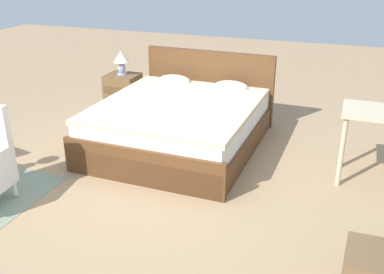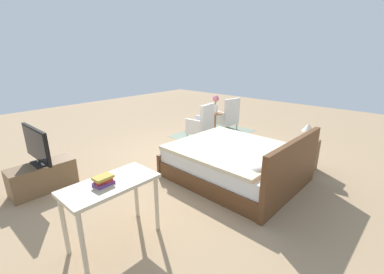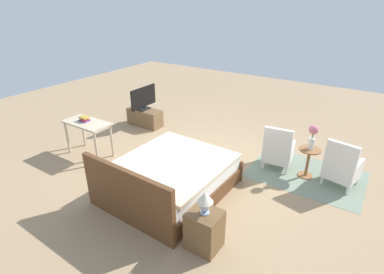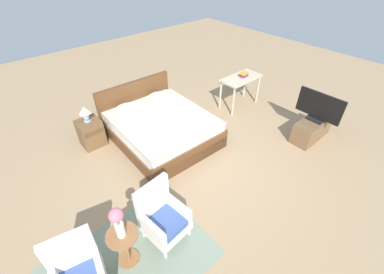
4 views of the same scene
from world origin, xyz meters
The scene contains 13 objects.
ground_plane centered at (0.00, 0.00, 0.00)m, with size 16.00×16.00×0.00m, color #A38460.
floor_rug centered at (-2.02, -0.88, 0.00)m, with size 2.10×1.50×0.01m.
bed centered at (-0.13, 1.06, 0.30)m, with size 1.84×2.17×0.96m.
armchair_by_window_left centered at (-2.60, -0.82, 0.38)m, with size 0.64×0.64×0.92m.
armchair_by_window_right centered at (-1.43, -0.82, 0.38)m, with size 0.59×0.59×0.92m.
side_table centered at (-2.02, -0.83, 0.37)m, with size 0.40×0.40×0.59m.
flower_vase centered at (-2.02, -0.83, 0.88)m, with size 0.17×0.17×0.48m.
nightstand centered at (-1.31, 1.81, 0.29)m, with size 0.44×0.41×0.58m.
table_lamp centered at (-1.31, 1.81, 0.80)m, with size 0.22×0.22×0.33m.
tv_stand centered at (2.30, -1.04, 0.23)m, with size 0.96×0.40×0.45m.
tv_flatscreen centered at (2.30, -1.04, 0.77)m, with size 0.20×0.91×0.61m.
vanity_desk centered at (2.18, 0.87, 0.65)m, with size 1.04×0.52×0.77m.
book_stack centered at (2.25, 0.86, 0.82)m, with size 0.21×0.16×0.10m.
Camera 3 is at (-2.91, 4.53, 3.17)m, focal length 28.00 mm.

